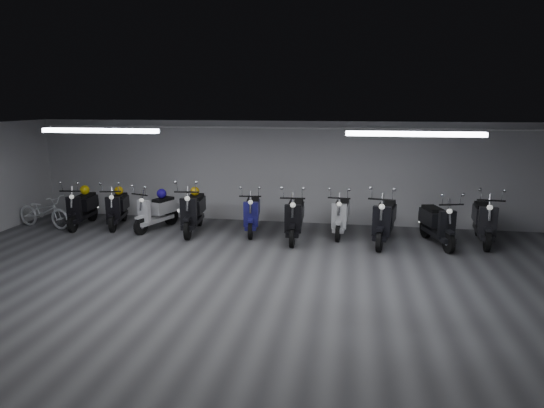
% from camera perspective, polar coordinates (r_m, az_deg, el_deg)
% --- Properties ---
extents(floor, '(14.00, 10.00, 0.01)m').
position_cam_1_polar(floor, '(8.49, -4.18, -10.52)').
color(floor, '#3C3C3F').
rests_on(floor, ground).
extents(ceiling, '(14.00, 10.00, 0.01)m').
position_cam_1_polar(ceiling, '(7.84, -4.50, 8.77)').
color(ceiling, gray).
rests_on(ceiling, ground).
extents(back_wall, '(14.00, 0.01, 2.80)m').
position_cam_1_polar(back_wall, '(12.88, 1.01, 3.90)').
color(back_wall, '#AAAAAC').
rests_on(back_wall, ground).
extents(front_wall, '(14.00, 0.01, 2.80)m').
position_cam_1_polar(front_wall, '(3.72, -24.24, -19.28)').
color(front_wall, '#AAAAAC').
rests_on(front_wall, ground).
extents(fluor_strip_left, '(2.40, 0.18, 0.08)m').
position_cam_1_polar(fluor_strip_left, '(9.91, -20.29, 8.41)').
color(fluor_strip_left, white).
rests_on(fluor_strip_left, ceiling).
extents(fluor_strip_right, '(2.40, 0.18, 0.08)m').
position_cam_1_polar(fluor_strip_right, '(8.68, 17.03, 8.18)').
color(fluor_strip_right, white).
rests_on(fluor_strip_right, ceiling).
extents(conduit, '(13.60, 0.05, 0.05)m').
position_cam_1_polar(conduit, '(12.67, 0.97, 9.31)').
color(conduit, white).
rests_on(conduit, back_wall).
extents(scooter_0, '(0.81, 1.86, 1.34)m').
position_cam_1_polar(scooter_0, '(13.50, -22.25, 0.21)').
color(scooter_0, black).
rests_on(scooter_0, floor).
extents(scooter_1, '(0.99, 1.86, 1.32)m').
position_cam_1_polar(scooter_1, '(13.17, -18.40, 0.18)').
color(scooter_1, black).
rests_on(scooter_1, floor).
extents(scooter_2, '(1.11, 1.82, 1.29)m').
position_cam_1_polar(scooter_2, '(12.55, -14.01, -0.21)').
color(scooter_2, silver).
rests_on(scooter_2, floor).
extents(scooter_3, '(0.87, 2.04, 1.47)m').
position_cam_1_polar(scooter_3, '(12.06, -9.64, -0.07)').
color(scooter_3, black).
rests_on(scooter_3, floor).
extents(scooter_4, '(0.83, 1.85, 1.33)m').
position_cam_1_polar(scooter_4, '(11.89, -2.45, -0.43)').
color(scooter_4, navy).
rests_on(scooter_4, floor).
extents(scooter_5, '(0.70, 1.95, 1.44)m').
position_cam_1_polar(scooter_5, '(11.28, 2.81, -0.85)').
color(scooter_5, black).
rests_on(scooter_5, floor).
extents(scooter_6, '(0.73, 1.83, 1.33)m').
position_cam_1_polar(scooter_6, '(11.78, 8.44, -0.67)').
color(scooter_6, '#B1B2B5').
rests_on(scooter_6, floor).
extents(scooter_7, '(1.05, 2.09, 1.49)m').
position_cam_1_polar(scooter_7, '(11.24, 13.62, -1.10)').
color(scooter_7, black).
rests_on(scooter_7, floor).
extents(scooter_8, '(1.07, 1.93, 1.37)m').
position_cam_1_polar(scooter_8, '(11.51, 19.62, -1.48)').
color(scooter_8, black).
rests_on(scooter_8, floor).
extents(scooter_9, '(0.86, 2.01, 1.45)m').
position_cam_1_polar(scooter_9, '(12.05, 24.56, -1.08)').
color(scooter_9, black).
rests_on(scooter_9, floor).
extents(bicycle, '(1.75, 0.90, 1.08)m').
position_cam_1_polar(bicycle, '(13.82, -26.15, -0.43)').
color(bicycle, white).
rests_on(bicycle, floor).
extents(helmet_0, '(0.24, 0.24, 0.24)m').
position_cam_1_polar(helmet_0, '(12.26, -9.41, 1.55)').
color(helmet_0, '#C08F0B').
rests_on(helmet_0, scooter_3).
extents(helmet_1, '(0.26, 0.26, 0.26)m').
position_cam_1_polar(helmet_1, '(12.67, -13.35, 1.24)').
color(helmet_1, '#190B7F').
rests_on(helmet_1, scooter_2).
extents(helmet_2, '(0.26, 0.26, 0.26)m').
position_cam_1_polar(helmet_2, '(13.67, -21.92, 1.61)').
color(helmet_2, yellow).
rests_on(helmet_2, scooter_0).
extents(helmet_3, '(0.24, 0.24, 0.24)m').
position_cam_1_polar(helmet_3, '(13.35, -18.22, 1.57)').
color(helmet_3, '#D39D0C').
rests_on(helmet_3, scooter_1).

